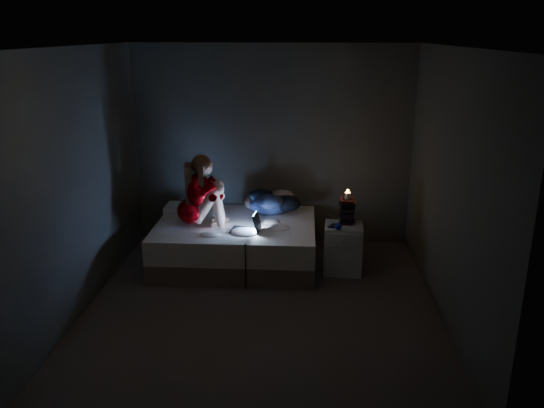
# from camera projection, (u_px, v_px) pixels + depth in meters

# --- Properties ---
(floor) EXTENTS (3.60, 3.80, 0.02)m
(floor) POSITION_uv_depth(u_px,v_px,m) (261.00, 307.00, 5.64)
(floor) COLOR #3D3532
(floor) RESTS_ON ground
(ceiling) EXTENTS (3.60, 3.80, 0.02)m
(ceiling) POSITION_uv_depth(u_px,v_px,m) (260.00, 45.00, 4.85)
(ceiling) COLOR silver
(ceiling) RESTS_ON ground
(wall_back) EXTENTS (3.60, 0.02, 2.60)m
(wall_back) POSITION_uv_depth(u_px,v_px,m) (272.00, 146.00, 7.06)
(wall_back) COLOR #3E403C
(wall_back) RESTS_ON ground
(wall_front) EXTENTS (3.60, 0.02, 2.60)m
(wall_front) POSITION_uv_depth(u_px,v_px,m) (236.00, 268.00, 3.43)
(wall_front) COLOR #3E403C
(wall_front) RESTS_ON ground
(wall_left) EXTENTS (0.02, 3.80, 2.60)m
(wall_left) POSITION_uv_depth(u_px,v_px,m) (78.00, 183.00, 5.35)
(wall_left) COLOR #3E403C
(wall_left) RESTS_ON ground
(wall_right) EXTENTS (0.02, 3.80, 2.60)m
(wall_right) POSITION_uv_depth(u_px,v_px,m) (450.00, 189.00, 5.14)
(wall_right) COLOR #3E403C
(wall_right) RESTS_ON ground
(bed) EXTENTS (1.90, 1.43, 0.52)m
(bed) POSITION_uv_depth(u_px,v_px,m) (236.00, 243.00, 6.63)
(bed) COLOR beige
(bed) RESTS_ON ground
(pillow) EXTENTS (0.49, 0.35, 0.14)m
(pillow) POSITION_uv_depth(u_px,v_px,m) (186.00, 210.00, 6.77)
(pillow) COLOR white
(pillow) RESTS_ON bed
(woman) EXTENTS (0.58, 0.43, 0.86)m
(woman) POSITION_uv_depth(u_px,v_px,m) (191.00, 191.00, 6.32)
(woman) COLOR #740000
(woman) RESTS_ON bed
(laptop) EXTENTS (0.36, 0.28, 0.24)m
(laptop) POSITION_uv_depth(u_px,v_px,m) (245.00, 221.00, 6.24)
(laptop) COLOR black
(laptop) RESTS_ON bed
(clothes_pile) EXTENTS (0.62, 0.55, 0.32)m
(clothes_pile) POSITION_uv_depth(u_px,v_px,m) (269.00, 201.00, 6.87)
(clothes_pile) COLOR navy
(clothes_pile) RESTS_ON bed
(nightstand) EXTENTS (0.46, 0.42, 0.58)m
(nightstand) POSITION_uv_depth(u_px,v_px,m) (343.00, 248.00, 6.38)
(nightstand) COLOR silver
(nightstand) RESTS_ON ground
(book_stack) EXTENTS (0.19, 0.25, 0.31)m
(book_stack) POSITION_uv_depth(u_px,v_px,m) (347.00, 210.00, 6.32)
(book_stack) COLOR black
(book_stack) RESTS_ON nightstand
(candle) EXTENTS (0.07, 0.07, 0.08)m
(candle) POSITION_uv_depth(u_px,v_px,m) (348.00, 194.00, 6.26)
(candle) COLOR beige
(candle) RESTS_ON book_stack
(phone) EXTENTS (0.12, 0.16, 0.01)m
(phone) POSITION_uv_depth(u_px,v_px,m) (333.00, 226.00, 6.24)
(phone) COLOR black
(phone) RESTS_ON nightstand
(blue_orb) EXTENTS (0.08, 0.08, 0.08)m
(blue_orb) POSITION_uv_depth(u_px,v_px,m) (339.00, 227.00, 6.12)
(blue_orb) COLOR #0D148D
(blue_orb) RESTS_ON nightstand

